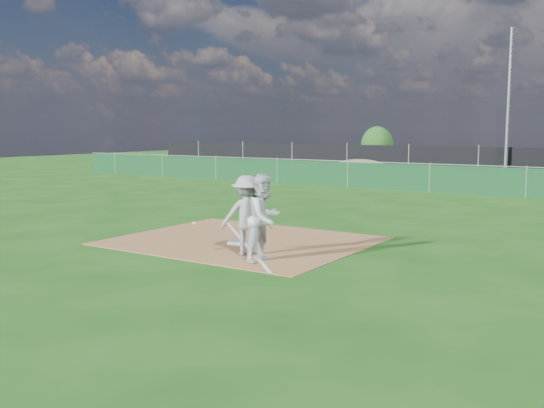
{
  "coord_description": "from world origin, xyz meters",
  "views": [
    {
      "loc": [
        8.81,
        -11.05,
        2.81
      ],
      "look_at": [
        0.89,
        1.0,
        1.0
      ],
      "focal_mm": 40.0,
      "sensor_mm": 36.0,
      "label": 1
    }
  ],
  "objects": [
    {
      "name": "ground",
      "position": [
        0.0,
        10.0,
        0.0
      ],
      "size": [
        90.0,
        90.0,
        0.0
      ],
      "primitive_type": "plane",
      "color": "#184E10",
      "rests_on": "ground"
    },
    {
      "name": "infield_dirt",
      "position": [
        0.0,
        1.0,
        0.01
      ],
      "size": [
        6.0,
        5.0,
        0.02
      ],
      "primitive_type": "cube",
      "color": "olive",
      "rests_on": "ground"
    },
    {
      "name": "foul_line",
      "position": [
        0.0,
        1.0,
        0.03
      ],
      "size": [
        5.01,
        5.01,
        0.01
      ],
      "primitive_type": "cube",
      "rotation": [
        0.0,
        0.0,
        0.79
      ],
      "color": "white",
      "rests_on": "infield_dirt"
    },
    {
      "name": "green_fence",
      "position": [
        0.0,
        15.0,
        0.6
      ],
      "size": [
        44.0,
        0.05,
        1.2
      ],
      "primitive_type": "cube",
      "color": "#103B1C",
      "rests_on": "ground"
    },
    {
      "name": "dirt_mound",
      "position": [
        -5.0,
        18.5,
        0.58
      ],
      "size": [
        3.38,
        2.6,
        1.17
      ],
      "primitive_type": "ellipsoid",
      "color": "olive",
      "rests_on": "ground"
    },
    {
      "name": "black_fence",
      "position": [
        0.0,
        23.0,
        0.9
      ],
      "size": [
        46.0,
        0.04,
        1.8
      ],
      "primitive_type": "cube",
      "color": "black",
      "rests_on": "ground"
    },
    {
      "name": "parking_lot",
      "position": [
        0.0,
        28.0,
        0.01
      ],
      "size": [
        46.0,
        9.0,
        0.01
      ],
      "primitive_type": "cube",
      "color": "black",
      "rests_on": "ground"
    },
    {
      "name": "light_pole",
      "position": [
        1.5,
        22.7,
        4.0
      ],
      "size": [
        0.16,
        0.16,
        8.0
      ],
      "primitive_type": "cylinder",
      "color": "slate",
      "rests_on": "ground"
    },
    {
      "name": "first_base",
      "position": [
        0.14,
        0.57,
        0.06
      ],
      "size": [
        0.41,
        0.41,
        0.07
      ],
      "primitive_type": "cube",
      "rotation": [
        0.0,
        0.0,
        0.22
      ],
      "color": "silver",
      "rests_on": "infield_dirt"
    },
    {
      "name": "play_at_first",
      "position": [
        1.07,
        -0.3,
        0.9
      ],
      "size": [
        2.14,
        1.23,
        1.76
      ],
      "color": "#A9A9AB",
      "rests_on": "infield_dirt"
    },
    {
      "name": "runner",
      "position": [
        1.76,
        -0.63,
        0.93
      ],
      "size": [
        0.78,
        0.96,
        1.87
      ],
      "primitive_type": "imported",
      "rotation": [
        0.0,
        0.0,
        1.48
      ],
      "color": "silver",
      "rests_on": "ground"
    },
    {
      "name": "car_left",
      "position": [
        -4.46,
        27.41,
        0.69
      ],
      "size": [
        4.08,
        1.85,
        1.36
      ],
      "primitive_type": "imported",
      "rotation": [
        0.0,
        0.0,
        1.51
      ],
      "color": "#9B9DA2",
      "rests_on": "parking_lot"
    },
    {
      "name": "car_mid",
      "position": [
        0.68,
        27.44,
        0.72
      ],
      "size": [
        4.35,
        1.62,
        1.42
      ],
      "primitive_type": "imported",
      "rotation": [
        0.0,
        0.0,
        1.54
      ],
      "color": "black",
      "rests_on": "parking_lot"
    },
    {
      "name": "tree_left",
      "position": [
        -10.27,
        32.8,
        1.52
      ],
      "size": [
        2.49,
        2.49,
        2.96
      ],
      "color": "#382316",
      "rests_on": "ground"
    }
  ]
}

